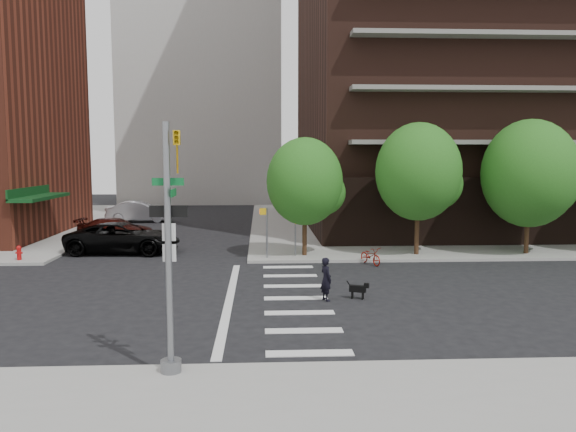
% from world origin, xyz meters
% --- Properties ---
extents(ground, '(120.00, 120.00, 0.00)m').
position_xyz_m(ground, '(0.00, 0.00, 0.00)').
color(ground, black).
rests_on(ground, ground).
extents(sidewalk_ne, '(39.00, 33.00, 0.15)m').
position_xyz_m(sidewalk_ne, '(20.50, 23.50, 0.07)').
color(sidewalk_ne, gray).
rests_on(sidewalk_ne, ground).
extents(crosswalk, '(3.85, 13.00, 0.01)m').
position_xyz_m(crosswalk, '(2.21, -0.00, 0.01)').
color(crosswalk, silver).
rests_on(crosswalk, ground).
extents(tree_a, '(4.00, 4.00, 5.90)m').
position_xyz_m(tree_a, '(4.00, 8.50, 4.04)').
color(tree_a, '#301E11').
rests_on(tree_a, sidewalk_ne).
extents(tree_b, '(4.50, 4.50, 6.65)m').
position_xyz_m(tree_b, '(10.00, 8.50, 4.54)').
color(tree_b, '#301E11').
rests_on(tree_b, sidewalk_ne).
extents(tree_c, '(5.00, 5.00, 6.80)m').
position_xyz_m(tree_c, '(16.00, 8.50, 4.45)').
color(tree_c, '#301E11').
rests_on(tree_c, sidewalk_ne).
extents(traffic_signal, '(0.90, 0.75, 6.00)m').
position_xyz_m(traffic_signal, '(-0.47, -7.49, 2.70)').
color(traffic_signal, slate).
rests_on(traffic_signal, sidewalk_s).
extents(pedestrian_signal, '(2.18, 0.67, 2.60)m').
position_xyz_m(pedestrian_signal, '(2.32, 7.92, 1.85)').
color(pedestrian_signal, slate).
rests_on(pedestrian_signal, sidewalk_ne).
extents(fire_hydrant, '(0.24, 0.24, 0.73)m').
position_xyz_m(fire_hydrant, '(-10.50, 7.80, 0.55)').
color(fire_hydrant, '#A50C0C').
rests_on(fire_hydrant, sidewalk_nw).
extents(parked_car_black, '(3.22, 6.30, 1.70)m').
position_xyz_m(parked_car_black, '(-5.92, 10.43, 0.85)').
color(parked_car_black, black).
rests_on(parked_car_black, ground).
extents(parked_car_maroon, '(2.20, 4.95, 1.41)m').
position_xyz_m(parked_car_maroon, '(-7.62, 15.53, 0.71)').
color(parked_car_maroon, '#380E0A').
rests_on(parked_car_maroon, ground).
extents(parked_car_silver, '(2.14, 5.35, 1.73)m').
position_xyz_m(parked_car_silver, '(-8.20, 25.42, 0.86)').
color(parked_car_silver, '#95969D').
rests_on(parked_car_silver, ground).
extents(scooter, '(1.17, 1.75, 0.87)m').
position_xyz_m(scooter, '(7.13, 6.50, 0.43)').
color(scooter, '#9A1509').
rests_on(scooter, ground).
extents(dog_walker, '(0.69, 0.58, 1.62)m').
position_xyz_m(dog_walker, '(4.11, -0.36, 0.81)').
color(dog_walker, black).
rests_on(dog_walker, ground).
extents(dog, '(0.75, 0.43, 0.63)m').
position_xyz_m(dog, '(5.36, -0.21, 0.40)').
color(dog, black).
rests_on(dog, ground).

